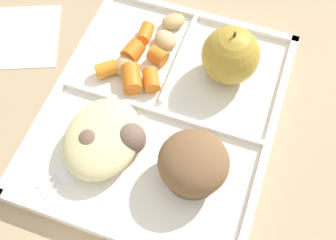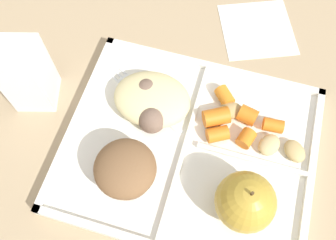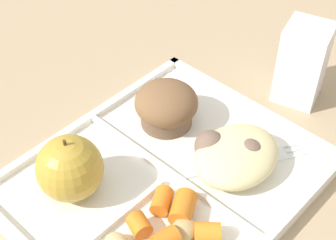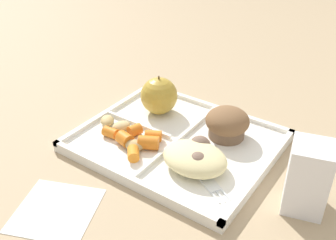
% 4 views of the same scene
% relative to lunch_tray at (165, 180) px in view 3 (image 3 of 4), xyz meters
% --- Properties ---
extents(ground, '(6.00, 6.00, 0.00)m').
position_rel_lunch_tray_xyz_m(ground, '(0.00, 0.00, -0.01)').
color(ground, tan).
extents(lunch_tray, '(0.35, 0.29, 0.02)m').
position_rel_lunch_tray_xyz_m(lunch_tray, '(0.00, 0.00, 0.00)').
color(lunch_tray, white).
rests_on(lunch_tray, ground).
extents(green_apple, '(0.08, 0.08, 0.08)m').
position_rel_lunch_tray_xyz_m(green_apple, '(-0.09, 0.06, 0.04)').
color(green_apple, '#B79333').
rests_on(green_apple, lunch_tray).
extents(bran_muffin, '(0.08, 0.08, 0.06)m').
position_rel_lunch_tray_xyz_m(bran_muffin, '(0.07, 0.06, 0.03)').
color(bran_muffin, brown).
rests_on(bran_muffin, lunch_tray).
extents(carrot_slice_back, '(0.03, 0.03, 0.02)m').
position_rel_lunch_tray_xyz_m(carrot_slice_back, '(-0.07, -0.03, 0.02)').
color(carrot_slice_back, orange).
rests_on(carrot_slice_back, lunch_tray).
extents(carrot_slice_small, '(0.03, 0.03, 0.02)m').
position_rel_lunch_tray_xyz_m(carrot_slice_small, '(-0.03, -0.09, 0.02)').
color(carrot_slice_small, orange).
rests_on(carrot_slice_small, lunch_tray).
extents(carrot_slice_diagonal, '(0.04, 0.04, 0.03)m').
position_rel_lunch_tray_xyz_m(carrot_slice_diagonal, '(-0.03, -0.05, 0.02)').
color(carrot_slice_diagonal, orange).
rests_on(carrot_slice_diagonal, lunch_tray).
extents(carrot_slice_edge, '(0.04, 0.03, 0.02)m').
position_rel_lunch_tray_xyz_m(carrot_slice_edge, '(-0.03, -0.03, 0.02)').
color(carrot_slice_edge, orange).
rests_on(carrot_slice_edge, lunch_tray).
extents(potato_chunk_browned, '(0.04, 0.03, 0.02)m').
position_rel_lunch_tray_xyz_m(potato_chunk_browned, '(-0.04, -0.07, 0.01)').
color(potato_chunk_browned, tan).
rests_on(potato_chunk_browned, lunch_tray).
extents(egg_noodle_pile, '(0.11, 0.09, 0.04)m').
position_rel_lunch_tray_xyz_m(egg_noodle_pile, '(0.07, -0.05, 0.02)').
color(egg_noodle_pile, beige).
rests_on(egg_noodle_pile, lunch_tray).
extents(meatball_center, '(0.04, 0.04, 0.04)m').
position_rel_lunch_tray_xyz_m(meatball_center, '(0.07, -0.05, 0.02)').
color(meatball_center, brown).
rests_on(meatball_center, lunch_tray).
extents(meatball_front, '(0.04, 0.04, 0.04)m').
position_rel_lunch_tray_xyz_m(meatball_front, '(0.08, -0.06, 0.02)').
color(meatball_front, '#755B4C').
rests_on(meatball_front, lunch_tray).
extents(meatball_side, '(0.04, 0.04, 0.04)m').
position_rel_lunch_tray_xyz_m(meatball_side, '(0.06, -0.02, 0.02)').
color(meatball_side, '#755B4C').
rests_on(meatball_side, lunch_tray).
extents(plastic_fork, '(0.14, 0.09, 0.00)m').
position_rel_lunch_tray_xyz_m(plastic_fork, '(0.09, -0.06, 0.01)').
color(plastic_fork, white).
rests_on(plastic_fork, lunch_tray).
extents(milk_carton, '(0.07, 0.07, 0.11)m').
position_rel_lunch_tray_xyz_m(milk_carton, '(0.25, -0.02, 0.05)').
color(milk_carton, white).
rests_on(milk_carton, ground).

